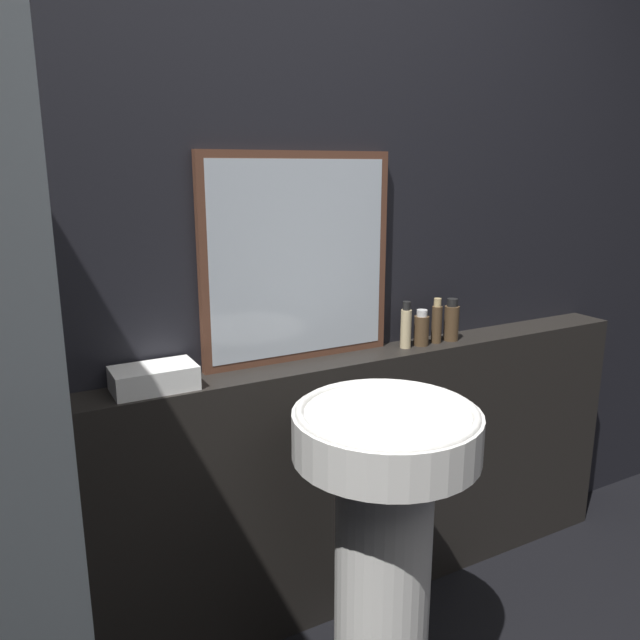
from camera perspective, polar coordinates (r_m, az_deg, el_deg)
The scene contains 9 objects.
wall_back at distance 2.10m, azimuth -0.44°, elevation 5.33°, with size 8.00×0.06×2.50m.
vanity_counter at distance 2.26m, azimuth 1.00°, elevation -15.05°, with size 2.56×0.17×0.94m.
pedestal_sink at distance 1.83m, azimuth 5.85°, elevation -18.38°, with size 0.51×0.51×0.94m.
mirror at distance 2.01m, azimuth -1.99°, elevation 5.62°, with size 0.66×0.03×0.67m.
towel_stack at distance 1.86m, azimuth -14.94°, elevation -5.15°, with size 0.24×0.14×0.07m.
shampoo_bottle at distance 2.21m, azimuth 7.86°, elevation -0.60°, with size 0.04×0.04×0.17m.
conditioner_bottle at distance 2.26m, azimuth 9.25°, elevation -0.81°, with size 0.05×0.05×0.13m.
lotion_bottle at distance 2.30m, azimuth 10.62°, elevation -0.21°, with size 0.04×0.04×0.17m.
body_wash_bottle at distance 2.34m, azimuth 11.93°, elevation -0.10°, with size 0.05×0.05×0.16m.
Camera 1 is at (-0.98, -0.27, 1.56)m, focal length 35.00 mm.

